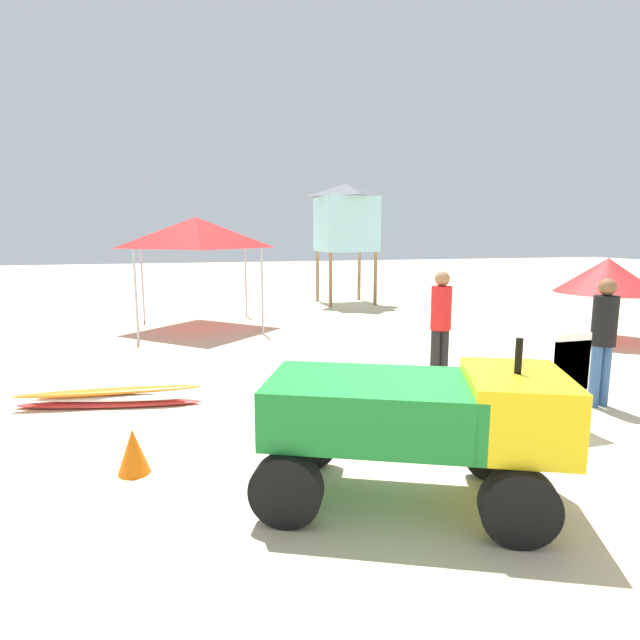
{
  "coord_description": "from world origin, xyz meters",
  "views": [
    {
      "loc": [
        -2.54,
        -4.53,
        2.34
      ],
      "look_at": [
        -0.27,
        3.42,
        0.97
      ],
      "focal_mm": 29.06,
      "sensor_mm": 36.0,
      "label": 1
    }
  ],
  "objects_px": {
    "stacked_plastic_chairs": "(563,372)",
    "lifeguard_tower": "(346,217)",
    "surfboard_pile": "(108,398)",
    "lifeguard_near_left": "(604,333)",
    "beach_umbrella_left": "(607,275)",
    "traffic_cone_near": "(133,451)",
    "lifeguard_near_center": "(441,319)",
    "popup_canopy": "(196,233)",
    "utility_cart": "(417,416)"
  },
  "relations": [
    {
      "from": "stacked_plastic_chairs",
      "to": "lifeguard_tower",
      "type": "distance_m",
      "value": 12.05
    },
    {
      "from": "surfboard_pile",
      "to": "lifeguard_near_left",
      "type": "xyz_separation_m",
      "value": [
        6.5,
        -1.85,
        0.9
      ]
    },
    {
      "from": "beach_umbrella_left",
      "to": "traffic_cone_near",
      "type": "relative_size",
      "value": 4.77
    },
    {
      "from": "lifeguard_near_center",
      "to": "lifeguard_tower",
      "type": "bearing_deg",
      "value": 80.03
    },
    {
      "from": "popup_canopy",
      "to": "beach_umbrella_left",
      "type": "bearing_deg",
      "value": -25.88
    },
    {
      "from": "popup_canopy",
      "to": "traffic_cone_near",
      "type": "xyz_separation_m",
      "value": [
        -1.06,
        -8.26,
        -2.15
      ]
    },
    {
      "from": "utility_cart",
      "to": "lifeguard_near_left",
      "type": "bearing_deg",
      "value": 24.88
    },
    {
      "from": "stacked_plastic_chairs",
      "to": "lifeguard_tower",
      "type": "height_order",
      "value": "lifeguard_tower"
    },
    {
      "from": "surfboard_pile",
      "to": "traffic_cone_near",
      "type": "bearing_deg",
      "value": -77.93
    },
    {
      "from": "traffic_cone_near",
      "to": "surfboard_pile",
      "type": "bearing_deg",
      "value": 102.07
    },
    {
      "from": "stacked_plastic_chairs",
      "to": "lifeguard_near_center",
      "type": "relative_size",
      "value": 0.67
    },
    {
      "from": "utility_cart",
      "to": "stacked_plastic_chairs",
      "type": "bearing_deg",
      "value": 24.33
    },
    {
      "from": "surfboard_pile",
      "to": "beach_umbrella_left",
      "type": "distance_m",
      "value": 10.4
    },
    {
      "from": "lifeguard_near_left",
      "to": "lifeguard_near_center",
      "type": "relative_size",
      "value": 0.99
    },
    {
      "from": "lifeguard_near_center",
      "to": "beach_umbrella_left",
      "type": "xyz_separation_m",
      "value": [
        5.2,
        2.06,
        0.42
      ]
    },
    {
      "from": "popup_canopy",
      "to": "lifeguard_tower",
      "type": "distance_m",
      "value": 6.15
    },
    {
      "from": "surfboard_pile",
      "to": "popup_canopy",
      "type": "distance_m",
      "value": 6.6
    },
    {
      "from": "utility_cart",
      "to": "lifeguard_tower",
      "type": "bearing_deg",
      "value": 73.92
    },
    {
      "from": "stacked_plastic_chairs",
      "to": "popup_canopy",
      "type": "xyz_separation_m",
      "value": [
        -3.88,
        8.38,
        1.68
      ]
    },
    {
      "from": "utility_cart",
      "to": "lifeguard_tower",
      "type": "distance_m",
      "value": 13.61
    },
    {
      "from": "utility_cart",
      "to": "popup_canopy",
      "type": "distance_m",
      "value": 9.75
    },
    {
      "from": "surfboard_pile",
      "to": "traffic_cone_near",
      "type": "height_order",
      "value": "traffic_cone_near"
    },
    {
      "from": "stacked_plastic_chairs",
      "to": "lifeguard_near_left",
      "type": "relative_size",
      "value": 0.68
    },
    {
      "from": "lifeguard_tower",
      "to": "traffic_cone_near",
      "type": "height_order",
      "value": "lifeguard_tower"
    },
    {
      "from": "stacked_plastic_chairs",
      "to": "surfboard_pile",
      "type": "distance_m",
      "value": 5.95
    },
    {
      "from": "lifeguard_near_left",
      "to": "lifeguard_tower",
      "type": "height_order",
      "value": "lifeguard_tower"
    },
    {
      "from": "surfboard_pile",
      "to": "popup_canopy",
      "type": "xyz_separation_m",
      "value": [
        1.54,
        6.01,
        2.27
      ]
    },
    {
      "from": "popup_canopy",
      "to": "utility_cart",
      "type": "bearing_deg",
      "value": -81.79
    },
    {
      "from": "stacked_plastic_chairs",
      "to": "lifeguard_tower",
      "type": "xyz_separation_m",
      "value": [
        1.22,
        11.79,
        2.2
      ]
    },
    {
      "from": "stacked_plastic_chairs",
      "to": "traffic_cone_near",
      "type": "distance_m",
      "value": 4.96
    },
    {
      "from": "stacked_plastic_chairs",
      "to": "beach_umbrella_left",
      "type": "relative_size",
      "value": 0.55
    },
    {
      "from": "stacked_plastic_chairs",
      "to": "surfboard_pile",
      "type": "height_order",
      "value": "stacked_plastic_chairs"
    },
    {
      "from": "surfboard_pile",
      "to": "lifeguard_tower",
      "type": "distance_m",
      "value": 11.85
    },
    {
      "from": "traffic_cone_near",
      "to": "lifeguard_near_left",
      "type": "bearing_deg",
      "value": 3.87
    },
    {
      "from": "popup_canopy",
      "to": "traffic_cone_near",
      "type": "height_order",
      "value": "popup_canopy"
    },
    {
      "from": "surfboard_pile",
      "to": "popup_canopy",
      "type": "bearing_deg",
      "value": 75.6
    },
    {
      "from": "stacked_plastic_chairs",
      "to": "lifeguard_near_left",
      "type": "distance_m",
      "value": 1.25
    },
    {
      "from": "utility_cart",
      "to": "surfboard_pile",
      "type": "distance_m",
      "value": 4.61
    },
    {
      "from": "beach_umbrella_left",
      "to": "traffic_cone_near",
      "type": "height_order",
      "value": "beach_umbrella_left"
    },
    {
      "from": "utility_cart",
      "to": "beach_umbrella_left",
      "type": "height_order",
      "value": "beach_umbrella_left"
    },
    {
      "from": "utility_cart",
      "to": "lifeguard_near_left",
      "type": "height_order",
      "value": "lifeguard_near_left"
    },
    {
      "from": "lifeguard_tower",
      "to": "surfboard_pile",
      "type": "bearing_deg",
      "value": -125.21
    },
    {
      "from": "stacked_plastic_chairs",
      "to": "traffic_cone_near",
      "type": "relative_size",
      "value": 2.62
    },
    {
      "from": "lifeguard_near_left",
      "to": "traffic_cone_near",
      "type": "xyz_separation_m",
      "value": [
        -6.02,
        -0.41,
        -0.79
      ]
    },
    {
      "from": "popup_canopy",
      "to": "traffic_cone_near",
      "type": "distance_m",
      "value": 8.6
    },
    {
      "from": "utility_cart",
      "to": "surfboard_pile",
      "type": "bearing_deg",
      "value": 129.7
    },
    {
      "from": "popup_canopy",
      "to": "surfboard_pile",
      "type": "bearing_deg",
      "value": -104.4
    },
    {
      "from": "lifeguard_tower",
      "to": "traffic_cone_near",
      "type": "distance_m",
      "value": 13.46
    },
    {
      "from": "lifeguard_near_left",
      "to": "beach_umbrella_left",
      "type": "bearing_deg",
      "value": 45.25
    },
    {
      "from": "lifeguard_near_left",
      "to": "lifeguard_near_center",
      "type": "height_order",
      "value": "lifeguard_near_center"
    }
  ]
}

